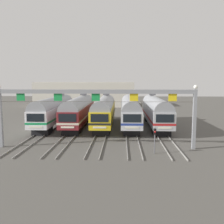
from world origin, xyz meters
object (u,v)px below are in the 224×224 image
object	(u,v)px
commuter_train_yellow	(104,110)
commuter_train_silver	(130,110)
commuter_train_white	(54,110)
commuter_train_stainless	(156,110)
commuter_train_maroon	(79,110)
yard_signal_mast	(155,136)
catenary_gantry	(96,101)

from	to	relation	value
commuter_train_yellow	commuter_train_silver	bearing A→B (deg)	-0.06
commuter_train_white	commuter_train_stainless	xyz separation A→B (m)	(16.54, 0.00, 0.00)
commuter_train_maroon	commuter_train_silver	size ratio (longest dim) A/B	1.00
commuter_train_white	commuter_train_yellow	bearing A→B (deg)	0.00
commuter_train_maroon	commuter_train_stainless	world-z (taller)	same
commuter_train_stainless	yard_signal_mast	size ratio (longest dim) A/B	6.85
commuter_train_maroon	catenary_gantry	distance (m)	14.35
commuter_train_silver	catenary_gantry	distance (m)	14.34
commuter_train_silver	yard_signal_mast	world-z (taller)	commuter_train_silver
commuter_train_silver	commuter_train_stainless	xyz separation A→B (m)	(4.13, 0.00, 0.00)
commuter_train_stainless	yard_signal_mast	bearing A→B (deg)	-97.61
commuter_train_yellow	commuter_train_maroon	bearing A→B (deg)	180.00
commuter_train_maroon	yard_signal_mast	distance (m)	18.63
commuter_train_white	commuter_train_maroon	world-z (taller)	same
commuter_train_maroon	yard_signal_mast	bearing A→B (deg)	-56.26
commuter_train_yellow	catenary_gantry	xyz separation A→B (m)	(-0.00, -13.50, 2.56)
commuter_train_maroon	commuter_train_stainless	xyz separation A→B (m)	(12.40, 0.00, 0.00)
commuter_train_silver	catenary_gantry	xyz separation A→B (m)	(-4.13, -13.49, 2.56)
commuter_train_white	commuter_train_yellow	world-z (taller)	same
commuter_train_white	commuter_train_stainless	bearing A→B (deg)	0.00
commuter_train_stainless	commuter_train_yellow	bearing A→B (deg)	180.00
commuter_train_maroon	commuter_train_silver	xyz separation A→B (m)	(8.27, -0.00, -0.00)
commuter_train_white	yard_signal_mast	distance (m)	21.20
commuter_train_yellow	commuter_train_stainless	xyz separation A→B (m)	(8.27, 0.00, 0.00)
commuter_train_maroon	catenary_gantry	bearing A→B (deg)	-72.97
commuter_train_maroon	commuter_train_stainless	bearing A→B (deg)	0.00
commuter_train_white	catenary_gantry	world-z (taller)	catenary_gantry
commuter_train_yellow	yard_signal_mast	world-z (taller)	commuter_train_yellow
commuter_train_silver	yard_signal_mast	distance (m)	15.63
commuter_train_white	commuter_train_maroon	xyz separation A→B (m)	(4.13, 0.00, 0.00)
commuter_train_silver	commuter_train_yellow	bearing A→B (deg)	179.94
commuter_train_maroon	catenary_gantry	xyz separation A→B (m)	(4.13, -13.50, 2.56)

